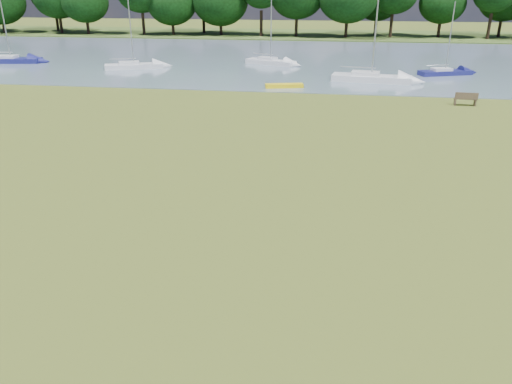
# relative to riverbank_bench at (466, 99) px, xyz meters

# --- Properties ---
(ground) EXTENTS (220.00, 220.00, 0.00)m
(ground) POSITION_rel_riverbank_bench_xyz_m (-13.03, -19.35, -0.50)
(ground) COLOR olive
(river) EXTENTS (220.00, 40.00, 0.10)m
(river) POSITION_rel_riverbank_bench_xyz_m (-13.03, 22.65, -0.50)
(river) COLOR slate
(river) RESTS_ON ground
(far_bank) EXTENTS (220.00, 20.00, 0.40)m
(far_bank) POSITION_rel_riverbank_bench_xyz_m (-13.03, 52.65, -0.50)
(far_bank) COLOR #4C6626
(far_bank) RESTS_ON ground
(riverbank_bench) EXTENTS (1.64, 0.55, 1.00)m
(riverbank_bench) POSITION_rel_riverbank_bench_xyz_m (0.00, 0.00, 0.00)
(riverbank_bench) COLOR brown
(riverbank_bench) RESTS_ON ground
(kayak) EXTENTS (3.34, 1.56, 0.33)m
(kayak) POSITION_rel_riverbank_bench_xyz_m (-13.88, 4.69, -0.29)
(kayak) COLOR yellow
(kayak) RESTS_ON river
(sailboat_0) EXTENTS (6.74, 2.72, 7.77)m
(sailboat_0) POSITION_rel_riverbank_bench_xyz_m (-45.99, 14.57, 0.03)
(sailboat_0) COLOR navy
(sailboat_0) RESTS_ON river
(sailboat_1) EXTENTS (7.33, 2.99, 10.17)m
(sailboat_1) POSITION_rel_riverbank_bench_xyz_m (-6.36, 8.74, 0.08)
(sailboat_1) COLOR silver
(sailboat_1) RESTS_ON river
(sailboat_3) EXTENTS (6.17, 3.86, 9.21)m
(sailboat_3) POSITION_rel_riverbank_bench_xyz_m (-30.72, 12.81, -0.00)
(sailboat_3) COLOR silver
(sailboat_3) RESTS_ON river
(sailboat_4) EXTENTS (5.87, 3.76, 7.33)m
(sailboat_4) POSITION_rel_riverbank_bench_xyz_m (-16.75, 17.86, -0.01)
(sailboat_4) COLOR silver
(sailboat_4) RESTS_ON river
(sailboat_7) EXTENTS (5.40, 3.22, 6.76)m
(sailboat_7) POSITION_rel_riverbank_bench_xyz_m (1.06, 13.46, -0.05)
(sailboat_7) COLOR navy
(sailboat_7) RESTS_ON river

